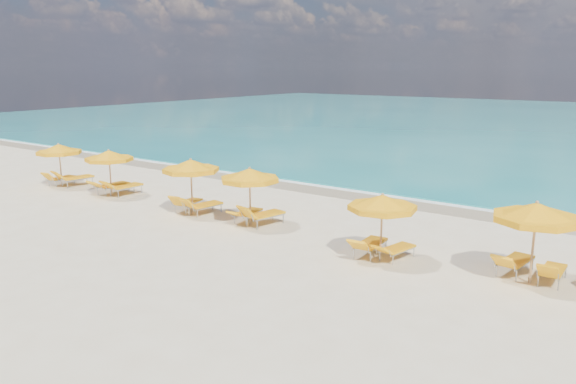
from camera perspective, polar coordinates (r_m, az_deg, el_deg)
The scene contains 23 objects.
ground_plane at distance 20.41m, azimuth -2.48°, elevation -4.04°, with size 120.00×120.00×0.00m, color beige.
ocean at distance 64.72m, azimuth 25.10°, elevation 6.27°, with size 120.00×80.00×0.30m, color #167D7D.
wet_sand_band at distance 26.41m, azimuth 7.53°, elevation -0.27°, with size 120.00×2.60×0.01m, color tan.
foam_line at distance 27.10m, azimuth 8.34°, elevation 0.03°, with size 120.00×1.20×0.03m, color white.
whitecap_near at distance 37.52m, azimuth 6.50°, elevation 3.59°, with size 14.00×0.36×0.05m, color white.
umbrella_0 at distance 29.87m, azimuth -22.25°, elevation 4.02°, with size 2.80×2.80×2.18m.
umbrella_1 at distance 26.86m, azimuth -17.73°, elevation 3.50°, with size 2.31×2.31×2.18m.
umbrella_2 at distance 22.74m, azimuth -9.85°, elevation 2.59°, with size 2.53×2.53×2.29m.
umbrella_3 at distance 20.79m, azimuth -3.92°, elevation 1.68°, with size 2.91×2.91×2.24m.
umbrella_4 at distance 17.15m, azimuth 9.56°, elevation -1.12°, with size 2.49×2.49×2.14m.
umbrella_5 at distance 16.49m, azimuth 23.91°, elevation -1.97°, with size 2.57×2.57×2.35m.
lounger_0_left at distance 30.53m, azimuth -22.05°, elevation 1.06°, with size 0.79×1.74×0.80m.
lounger_0_right at distance 30.05m, azimuth -20.70°, elevation 1.06°, with size 0.94×2.04×0.91m.
lounger_1_left at distance 27.65m, azimuth -17.39°, elevation 0.34°, with size 0.68×2.02×0.80m.
lounger_1_right at distance 27.17m, azimuth -16.20°, elevation 0.22°, with size 0.74×2.02×0.85m.
lounger_2_left at distance 23.61m, azimuth -10.14°, elevation -1.37°, with size 0.86×1.75×0.83m.
lounger_2_right at distance 22.96m, azimuth -8.50°, elevation -1.69°, with size 0.85×1.87×0.85m.
lounger_3_left at distance 21.71m, azimuth -4.14°, elevation -2.46°, with size 0.82×1.85×0.65m.
lounger_3_right at distance 21.15m, azimuth -2.42°, elevation -2.75°, with size 1.00×2.00×0.94m.
lounger_4_left at distance 17.99m, azimuth 8.30°, elevation -5.71°, with size 0.77×1.93×0.82m.
lounger_4_right at distance 17.80m, azimuth 10.93°, elevation -6.11°, with size 0.85×1.77×0.67m.
lounger_5_left at distance 17.55m, azimuth 22.01°, elevation -7.00°, with size 0.84×1.92×0.83m.
lounger_5_right at distance 17.28m, azimuth 25.24°, elevation -7.68°, with size 0.60×1.65×0.80m.
Camera 1 is at (12.17, -15.30, 5.85)m, focal length 35.00 mm.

